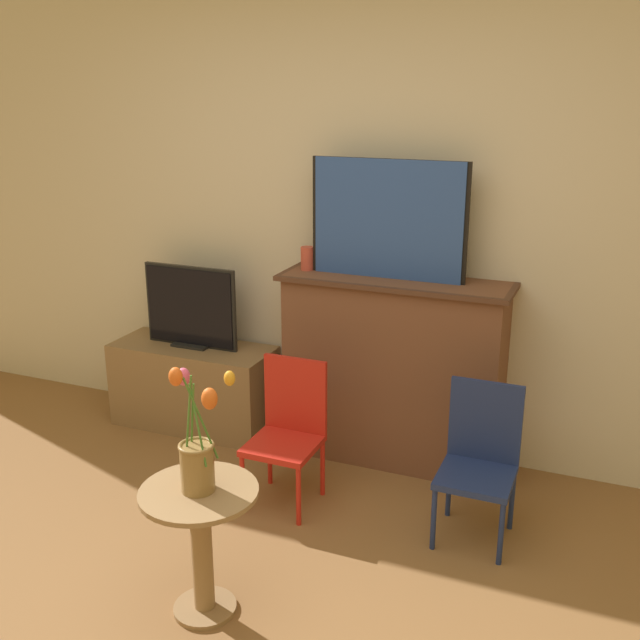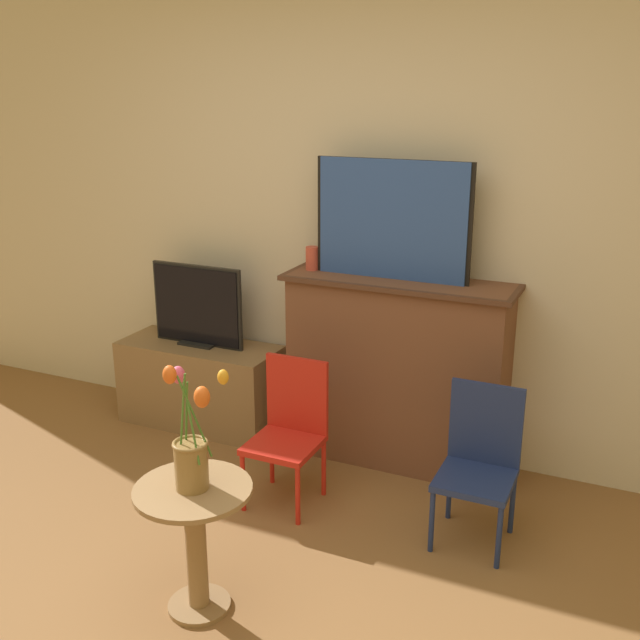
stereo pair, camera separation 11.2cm
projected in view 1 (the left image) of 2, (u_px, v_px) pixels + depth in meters
The scene contains 10 objects.
wall_back at pixel (368, 207), 4.01m from camera, with size 8.00×0.06×2.70m.
fireplace_mantel at pixel (393, 369), 4.00m from camera, with size 1.21×0.37×1.03m.
painting at pixel (388, 219), 3.78m from camera, with size 0.82×0.03×0.60m.
mantel_candle at pixel (307, 258), 4.01m from camera, with size 0.07×0.07×0.13m.
tv_stand at pixel (194, 386), 4.48m from camera, with size 0.96×0.39×0.51m.
tv_monitor at pixel (191, 308), 4.34m from camera, with size 0.59×0.12×0.48m.
chair_red at pixel (288, 426), 3.65m from camera, with size 0.33×0.33×0.71m.
chair_blue at pixel (480, 455), 3.36m from camera, with size 0.33×0.33×0.71m.
side_table at pixel (201, 533), 2.85m from camera, with size 0.45×0.45×0.54m.
vase_tulips at pixel (197, 451), 2.74m from camera, with size 0.23×0.17×0.49m.
Camera 1 is at (1.30, -1.66, 1.99)m, focal length 42.00 mm.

